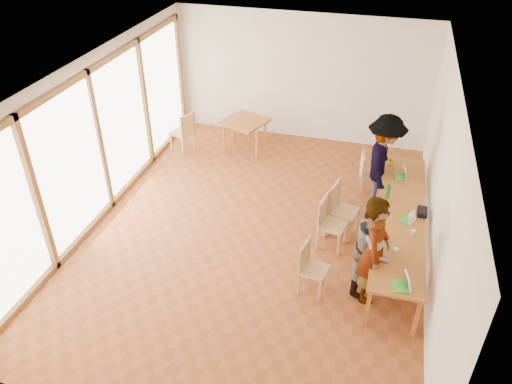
% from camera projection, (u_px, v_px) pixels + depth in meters
% --- Properties ---
extents(ground, '(8.00, 8.00, 0.00)m').
position_uv_depth(ground, '(255.00, 231.00, 9.22)').
color(ground, '#9B4C25').
rests_on(ground, ground).
extents(wall_back, '(6.00, 0.10, 3.00)m').
position_uv_depth(wall_back, '(301.00, 78.00, 11.61)').
color(wall_back, '#EDE5CD').
rests_on(wall_back, ground).
extents(wall_front, '(6.00, 0.10, 3.00)m').
position_uv_depth(wall_front, '(152.00, 345.00, 5.17)').
color(wall_front, '#EDE5CD').
rests_on(wall_front, ground).
extents(wall_right, '(0.10, 8.00, 3.00)m').
position_uv_depth(wall_right, '(441.00, 186.00, 7.72)').
color(wall_right, '#EDE5CD').
rests_on(wall_right, ground).
extents(window_wall, '(0.10, 8.00, 3.00)m').
position_uv_depth(window_wall, '(98.00, 139.00, 9.05)').
color(window_wall, white).
rests_on(window_wall, ground).
extents(ceiling, '(6.00, 8.00, 0.04)m').
position_uv_depth(ceiling, '(255.00, 73.00, 7.55)').
color(ceiling, white).
rests_on(ceiling, wall_back).
extents(communal_table, '(0.80, 4.00, 0.75)m').
position_uv_depth(communal_table, '(400.00, 216.00, 8.42)').
color(communal_table, '#BF672A').
rests_on(communal_table, ground).
extents(side_table, '(0.90, 0.90, 0.75)m').
position_uv_depth(side_table, '(245.00, 124.00, 11.48)').
color(side_table, '#BF672A').
rests_on(side_table, ground).
extents(chair_near, '(0.48, 0.48, 0.46)m').
position_uv_depth(chair_near, '(309.00, 262.00, 7.69)').
color(chair_near, tan).
rests_on(chair_near, ground).
extents(chair_mid, '(0.52, 0.52, 0.51)m').
position_uv_depth(chair_mid, '(328.00, 217.00, 8.58)').
color(chair_mid, tan).
rests_on(chair_mid, ground).
extents(chair_far, '(0.56, 0.56, 0.53)m').
position_uv_depth(chair_far, '(339.00, 203.00, 8.88)').
color(chair_far, tan).
rests_on(chair_far, ground).
extents(chair_empty, '(0.48, 0.48, 0.47)m').
position_uv_depth(chair_empty, '(367.00, 169.00, 10.03)').
color(chair_empty, tan).
rests_on(chair_empty, ground).
extents(chair_spare, '(0.58, 0.58, 0.52)m').
position_uv_depth(chair_spare, '(185.00, 128.00, 11.43)').
color(chair_spare, tan).
rests_on(chair_spare, ground).
extents(person_near, '(0.47, 0.69, 1.82)m').
position_uv_depth(person_near, '(374.00, 250.00, 7.35)').
color(person_near, gray).
rests_on(person_near, ground).
extents(person_mid, '(0.75, 0.88, 1.59)m').
position_uv_depth(person_mid, '(373.00, 248.00, 7.56)').
color(person_mid, gray).
rests_on(person_mid, ground).
extents(person_far, '(0.72, 1.24, 1.92)m').
position_uv_depth(person_far, '(383.00, 163.00, 9.39)').
color(person_far, gray).
rests_on(person_far, ground).
extents(laptop_near, '(0.28, 0.31, 0.22)m').
position_uv_depth(laptop_near, '(404.00, 284.00, 6.90)').
color(laptop_near, green).
rests_on(laptop_near, communal_table).
extents(laptop_mid, '(0.27, 0.29, 0.19)m').
position_uv_depth(laptop_mid, '(409.00, 219.00, 8.18)').
color(laptop_mid, green).
rests_on(laptop_mid, communal_table).
extents(laptop_far, '(0.26, 0.28, 0.21)m').
position_uv_depth(laptop_far, '(402.00, 175.00, 9.33)').
color(laptop_far, green).
rests_on(laptop_far, communal_table).
extents(yellow_mug, '(0.15, 0.15, 0.10)m').
position_uv_depth(yellow_mug, '(390.00, 163.00, 9.71)').
color(yellow_mug, gold).
rests_on(yellow_mug, communal_table).
extents(green_bottle, '(0.07, 0.07, 0.28)m').
position_uv_depth(green_bottle, '(388.00, 192.00, 8.70)').
color(green_bottle, '#157822').
rests_on(green_bottle, communal_table).
extents(clear_glass, '(0.07, 0.07, 0.09)m').
position_uv_depth(clear_glass, '(413.00, 232.00, 7.89)').
color(clear_glass, silver).
rests_on(clear_glass, communal_table).
extents(condiment_cup, '(0.08, 0.08, 0.06)m').
position_uv_depth(condiment_cup, '(396.00, 250.00, 7.55)').
color(condiment_cup, white).
rests_on(condiment_cup, communal_table).
extents(pink_phone, '(0.05, 0.10, 0.01)m').
position_uv_depth(pink_phone, '(400.00, 192.00, 8.92)').
color(pink_phone, '#BC3F54').
rests_on(pink_phone, communal_table).
extents(black_pouch, '(0.16, 0.26, 0.09)m').
position_uv_depth(black_pouch, '(422.00, 212.00, 8.35)').
color(black_pouch, black).
rests_on(black_pouch, communal_table).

